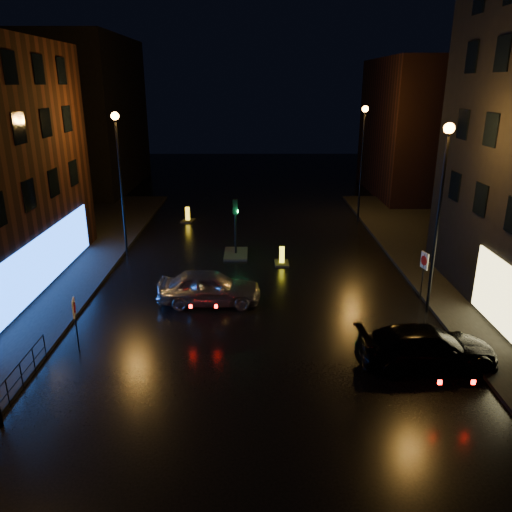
# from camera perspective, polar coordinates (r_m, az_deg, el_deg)

# --- Properties ---
(ground) EXTENTS (120.00, 120.00, 0.00)m
(ground) POSITION_cam_1_polar(r_m,az_deg,el_deg) (17.68, 0.13, -14.79)
(ground) COLOR black
(ground) RESTS_ON ground
(building_far_left) EXTENTS (8.00, 16.00, 14.00)m
(building_far_left) POSITION_cam_1_polar(r_m,az_deg,el_deg) (52.22, -18.65, 15.03)
(building_far_left) COLOR black
(building_far_left) RESTS_ON ground
(building_far_right) EXTENTS (8.00, 14.00, 12.00)m
(building_far_right) POSITION_cam_1_polar(r_m,az_deg,el_deg) (49.20, 18.15, 13.72)
(building_far_right) COLOR black
(building_far_right) RESTS_ON ground
(street_lamp_lfar) EXTENTS (0.44, 0.44, 8.37)m
(street_lamp_lfar) POSITION_cam_1_polar(r_m,az_deg,el_deg) (29.99, -15.38, 10.21)
(street_lamp_lfar) COLOR black
(street_lamp_lfar) RESTS_ON ground
(street_lamp_rnear) EXTENTS (0.44, 0.44, 8.37)m
(street_lamp_rnear) POSITION_cam_1_polar(r_m,az_deg,el_deg) (22.54, 20.43, 6.93)
(street_lamp_rnear) COLOR black
(street_lamp_rnear) RESTS_ON ground
(street_lamp_rfar) EXTENTS (0.44, 0.44, 8.37)m
(street_lamp_rfar) POSITION_cam_1_polar(r_m,az_deg,el_deg) (37.76, 12.10, 12.18)
(street_lamp_rfar) COLOR black
(street_lamp_rfar) RESTS_ON ground
(traffic_signal) EXTENTS (1.40, 2.40, 3.45)m
(traffic_signal) POSITION_cam_1_polar(r_m,az_deg,el_deg) (30.18, -2.33, 1.04)
(traffic_signal) COLOR black
(traffic_signal) RESTS_ON ground
(guard_railing) EXTENTS (0.05, 6.04, 1.00)m
(guard_railing) POSITION_cam_1_polar(r_m,az_deg,el_deg) (18.23, -26.63, -13.17)
(guard_railing) COLOR black
(guard_railing) RESTS_ON ground
(silver_hatchback) EXTENTS (4.82, 1.97, 1.64)m
(silver_hatchback) POSITION_cam_1_polar(r_m,az_deg,el_deg) (23.53, -5.35, -3.57)
(silver_hatchback) COLOR #B5B8BD
(silver_hatchback) RESTS_ON ground
(dark_sedan) EXTENTS (5.26, 2.44, 1.49)m
(dark_sedan) POSITION_cam_1_polar(r_m,az_deg,el_deg) (19.54, 18.93, -9.84)
(dark_sedan) COLOR black
(dark_sedan) RESTS_ON ground
(bollard_near) EXTENTS (0.80, 1.20, 1.05)m
(bollard_near) POSITION_cam_1_polar(r_m,az_deg,el_deg) (28.72, 2.96, -0.50)
(bollard_near) COLOR black
(bollard_near) RESTS_ON ground
(bollard_far) EXTENTS (1.05, 1.38, 1.09)m
(bollard_far) POSITION_cam_1_polar(r_m,az_deg,el_deg) (38.06, -7.80, 4.30)
(bollard_far) COLOR black
(bollard_far) RESTS_ON ground
(road_sign_left) EXTENTS (0.17, 0.52, 2.18)m
(road_sign_left) POSITION_cam_1_polar(r_m,az_deg,el_deg) (20.29, -20.03, -6.04)
(road_sign_left) COLOR black
(road_sign_left) RESTS_ON ground
(road_sign_right) EXTENTS (0.19, 0.58, 2.41)m
(road_sign_right) POSITION_cam_1_polar(r_m,az_deg,el_deg) (24.71, 18.65, -0.94)
(road_sign_right) COLOR black
(road_sign_right) RESTS_ON ground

